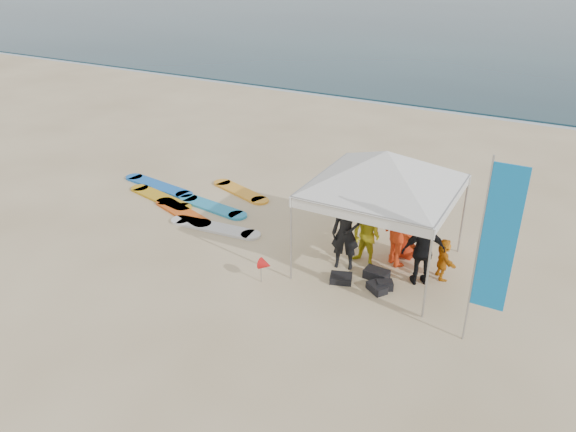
# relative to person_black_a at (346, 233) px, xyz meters

# --- Properties ---
(ground) EXTENTS (120.00, 120.00, 0.00)m
(ground) POSITION_rel_person_black_a_xyz_m (-1.30, -2.95, -0.92)
(ground) COLOR beige
(ground) RESTS_ON ground
(ocean) EXTENTS (160.00, 84.00, 0.08)m
(ocean) POSITION_rel_person_black_a_xyz_m (-1.30, 57.05, -0.88)
(ocean) COLOR #0C2633
(ocean) RESTS_ON ground
(shoreline_foam) EXTENTS (160.00, 1.20, 0.01)m
(shoreline_foam) POSITION_rel_person_black_a_xyz_m (-1.30, 15.25, -0.92)
(shoreline_foam) COLOR silver
(shoreline_foam) RESTS_ON ground
(person_black_a) EXTENTS (0.76, 0.60, 1.84)m
(person_black_a) POSITION_rel_person_black_a_xyz_m (0.00, 0.00, 0.00)
(person_black_a) COLOR black
(person_black_a) RESTS_ON ground
(person_yellow) EXTENTS (0.88, 0.76, 1.55)m
(person_yellow) POSITION_rel_person_black_a_xyz_m (0.39, 0.35, -0.14)
(person_yellow) COLOR gold
(person_yellow) RESTS_ON ground
(person_orange_a) EXTENTS (1.41, 1.33, 1.91)m
(person_orange_a) POSITION_rel_person_black_a_xyz_m (1.09, 0.73, 0.04)
(person_orange_a) COLOR red
(person_orange_a) RESTS_ON ground
(person_black_b) EXTENTS (1.06, 0.87, 1.70)m
(person_black_b) POSITION_rel_person_black_a_xyz_m (1.83, 0.18, -0.07)
(person_black_b) COLOR black
(person_black_b) RESTS_ON ground
(person_orange_b) EXTENTS (0.87, 0.59, 1.72)m
(person_orange_b) POSITION_rel_person_black_a_xyz_m (1.11, 1.17, -0.06)
(person_orange_b) COLOR red
(person_orange_b) RESTS_ON ground
(person_seated) EXTENTS (0.76, 0.96, 1.02)m
(person_seated) POSITION_rel_person_black_a_xyz_m (2.20, 0.63, -0.41)
(person_seated) COLOR orange
(person_seated) RESTS_ON ground
(canopy_tent) EXTENTS (4.45, 4.45, 3.36)m
(canopy_tent) POSITION_rel_person_black_a_xyz_m (0.69, 0.49, 2.01)
(canopy_tent) COLOR #A5A5A8
(canopy_tent) RESTS_ON ground
(feather_flag) EXTENTS (0.65, 0.04, 3.88)m
(feather_flag) POSITION_rel_person_black_a_xyz_m (3.47, -1.41, 1.37)
(feather_flag) COLOR #A5A5A8
(feather_flag) RESTS_ON ground
(marker_pennant) EXTENTS (0.28, 0.28, 0.64)m
(marker_pennant) POSITION_rel_person_black_a_xyz_m (-1.30, -1.55, -0.42)
(marker_pennant) COLOR #A5A5A8
(marker_pennant) RESTS_ON ground
(gear_pile) EXTENTS (1.52, 0.99, 0.22)m
(gear_pile) POSITION_rel_person_black_a_xyz_m (0.79, -0.42, -0.82)
(gear_pile) COLOR black
(gear_pile) RESTS_ON ground
(surfboard_spread) EXTENTS (5.64, 3.34, 0.07)m
(surfboard_spread) POSITION_rel_person_black_a_xyz_m (-5.45, 1.15, -0.88)
(surfboard_spread) COLOR orange
(surfboard_spread) RESTS_ON ground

